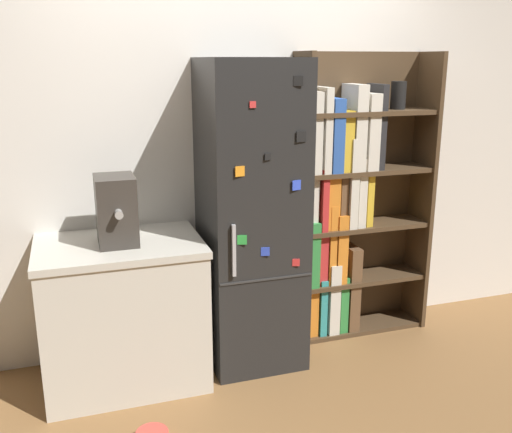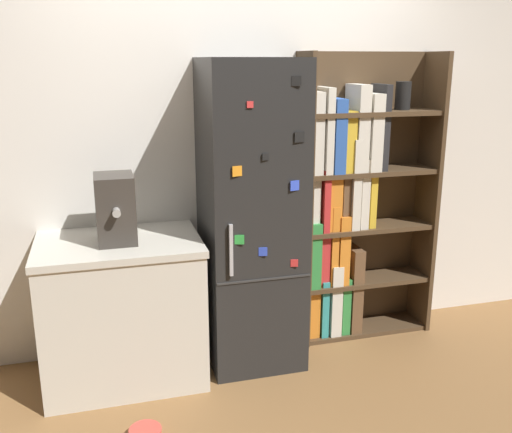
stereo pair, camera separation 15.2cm
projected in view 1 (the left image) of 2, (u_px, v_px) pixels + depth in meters
The scene contains 6 objects.
ground_plane at pixel (259, 367), 3.57m from camera, with size 16.00×16.00×0.00m, color olive.
wall_back at pixel (236, 149), 3.66m from camera, with size 8.00×0.05×2.60m.
refrigerator at pixel (251, 217), 3.47m from camera, with size 0.57×0.61×1.87m.
bookshelf at pixel (345, 204), 3.84m from camera, with size 0.94×0.30×1.91m.
kitchen_counter at pixel (123, 312), 3.33m from camera, with size 0.93×0.67×0.86m.
espresso_machine at pixel (116, 210), 3.15m from camera, with size 0.21×0.33×0.38m.
Camera 1 is at (-1.02, -3.02, 1.86)m, focal length 40.00 mm.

